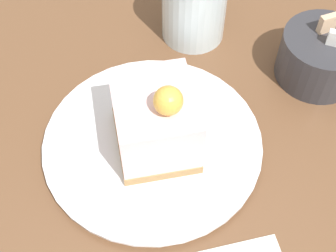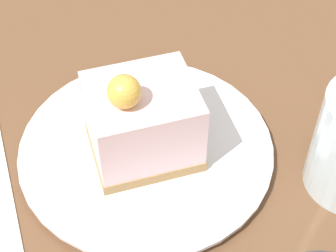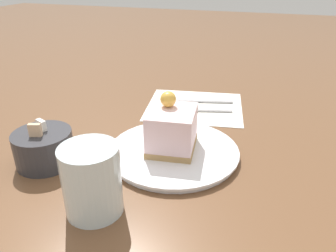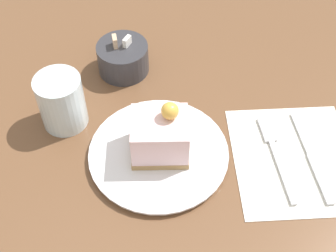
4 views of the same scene
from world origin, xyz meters
name	(u,v)px [view 4 (image 4 of 4)]	position (x,y,z in m)	size (l,w,h in m)	color
ground_plane	(153,166)	(0.00, 0.00, 0.00)	(4.00, 4.00, 0.00)	brown
plate	(159,154)	(0.01, 0.02, 0.01)	(0.24, 0.24, 0.01)	white
cake_slice	(160,136)	(0.01, 0.03, 0.05)	(0.10, 0.09, 0.10)	#AD8451
napkin	(294,159)	(0.23, 0.04, 0.00)	(0.24, 0.25, 0.00)	white
fork	(275,150)	(0.20, 0.05, 0.01)	(0.06, 0.18, 0.00)	silver
knife	(315,166)	(0.27, 0.02, 0.01)	(0.06, 0.19, 0.00)	silver
sugar_bowl	(123,58)	(-0.09, 0.23, 0.03)	(0.10, 0.10, 0.08)	#333338
drinking_glass	(62,102)	(-0.17, 0.08, 0.05)	(0.08, 0.08, 0.10)	silver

